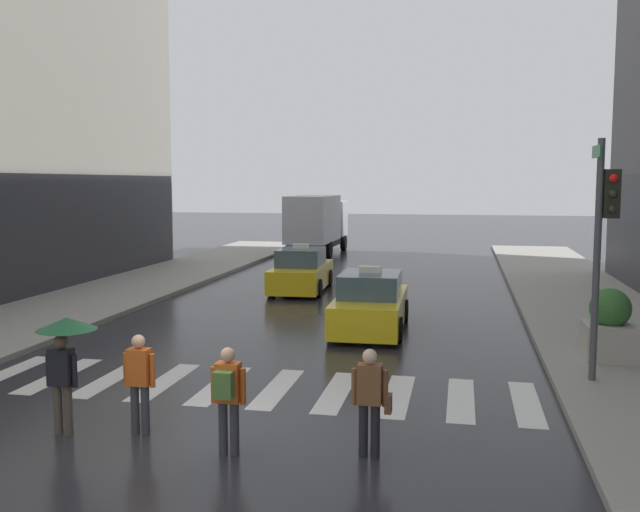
{
  "coord_description": "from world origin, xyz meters",
  "views": [
    {
      "loc": [
        4.15,
        -10.28,
        4.1
      ],
      "look_at": [
        0.46,
        8.0,
        2.14
      ],
      "focal_mm": 39.63,
      "sensor_mm": 36.0,
      "label": 1
    }
  ],
  "objects": [
    {
      "name": "ground_plane",
      "position": [
        0.0,
        0.0,
        0.0
      ],
      "size": [
        160.0,
        160.0,
        0.0
      ],
      "primitive_type": "plane",
      "color": "#26262B"
    },
    {
      "name": "pedestrian_with_umbrella",
      "position": [
        -2.09,
        -0.16,
        1.52
      ],
      "size": [
        0.96,
        0.96,
        1.94
      ],
      "color": "#473D33",
      "rests_on": "ground"
    },
    {
      "name": "traffic_light_pole",
      "position": [
        6.87,
        4.34,
        3.26
      ],
      "size": [
        0.44,
        0.84,
        4.8
      ],
      "color": "#47474C",
      "rests_on": "curb_right"
    },
    {
      "name": "taxi_lead",
      "position": [
        1.71,
        8.88,
        0.72
      ],
      "size": [
        2.0,
        4.58,
        1.8
      ],
      "color": "yellow",
      "rests_on": "ground"
    },
    {
      "name": "taxi_second",
      "position": [
        -1.76,
        15.44,
        0.72
      ],
      "size": [
        2.08,
        4.61,
        1.8
      ],
      "color": "yellow",
      "rests_on": "ground"
    },
    {
      "name": "pedestrian_with_handbag",
      "position": [
        2.87,
        -0.13,
        0.93
      ],
      "size": [
        0.6,
        0.24,
        1.65
      ],
      "color": "black",
      "rests_on": "ground"
    },
    {
      "name": "planter_near_corner",
      "position": [
        7.44,
        6.2,
        0.87
      ],
      "size": [
        1.1,
        1.1,
        1.6
      ],
      "color": "#A8A399",
      "rests_on": "curb_right"
    },
    {
      "name": "pedestrian_plain_coat",
      "position": [
        -0.94,
        0.1,
        0.94
      ],
      "size": [
        0.55,
        0.24,
        1.65
      ],
      "color": "#333338",
      "rests_on": "ground"
    },
    {
      "name": "box_truck",
      "position": [
        -3.86,
        28.51,
        1.85
      ],
      "size": [
        2.35,
        7.57,
        3.35
      ],
      "color": "#2D2D2D",
      "rests_on": "ground"
    },
    {
      "name": "pedestrian_with_backpack",
      "position": [
        0.77,
        -0.49,
        0.97
      ],
      "size": [
        0.55,
        0.43,
        1.65
      ],
      "color": "#333338",
      "rests_on": "ground"
    },
    {
      "name": "crosswalk_markings",
      "position": [
        0.0,
        3.0,
        0.0
      ],
      "size": [
        11.3,
        2.8,
        0.01
      ],
      "color": "silver",
      "rests_on": "ground"
    }
  ]
}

